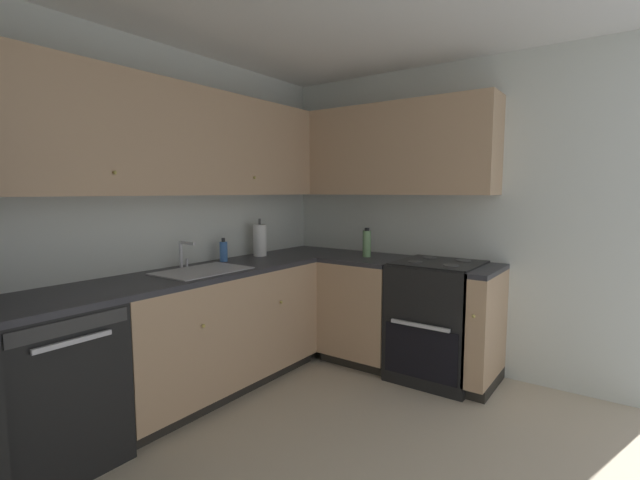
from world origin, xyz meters
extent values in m
cube|color=#BCAD93|center=(0.00, 0.00, -0.01)|extent=(3.67, 2.88, 0.02)
cube|color=silver|center=(0.00, 1.46, 1.22)|extent=(3.77, 0.05, 2.43)
cube|color=silver|center=(1.86, 0.00, 1.22)|extent=(0.05, 2.98, 2.43)
cube|color=black|center=(-0.72, 1.14, 0.43)|extent=(0.60, 0.60, 0.85)
cube|color=#333333|center=(-0.72, 0.84, 0.80)|extent=(0.55, 0.01, 0.07)
cube|color=silver|center=(-0.72, 0.82, 0.73)|extent=(0.36, 0.02, 0.02)
cube|color=tan|center=(0.41, 1.14, 0.47)|extent=(1.65, 0.60, 0.76)
cube|color=black|center=(0.41, 1.17, 0.04)|extent=(1.65, 0.54, 0.09)
sphere|color=tan|center=(0.05, 0.83, 0.61)|extent=(0.02, 0.02, 0.02)
sphere|color=tan|center=(0.77, 0.83, 0.61)|extent=(0.02, 0.02, 0.02)
cube|color=#2D2D33|center=(0.41, 1.14, 0.87)|extent=(2.85, 0.60, 0.03)
cube|color=tan|center=(1.54, 0.54, 0.47)|extent=(0.60, 0.60, 0.76)
cube|color=black|center=(1.57, 0.54, 0.04)|extent=(0.54, 0.60, 0.09)
cube|color=tan|center=(1.54, -0.44, 0.47)|extent=(0.60, 0.15, 0.76)
cube|color=black|center=(1.57, -0.44, 0.04)|extent=(0.54, 0.15, 0.09)
sphere|color=tan|center=(1.22, -0.44, 0.61)|extent=(0.02, 0.02, 0.02)
cube|color=#2D2D33|center=(1.54, 0.54, 0.87)|extent=(0.60, 0.60, 0.03)
cube|color=#2D2D33|center=(1.54, -0.44, 0.87)|extent=(0.60, 0.15, 0.03)
cube|color=black|center=(1.56, -0.08, 0.44)|extent=(0.64, 0.62, 0.89)
cube|color=black|center=(1.23, -0.08, 0.28)|extent=(0.02, 0.55, 0.37)
cube|color=silver|center=(1.21, -0.08, 0.49)|extent=(0.02, 0.43, 0.02)
cube|color=black|center=(1.56, -0.08, 0.89)|extent=(0.59, 0.60, 0.01)
cube|color=black|center=(1.86, -0.08, 0.96)|extent=(0.03, 0.60, 0.15)
cylinder|color=#4C4C4C|center=(1.41, -0.22, 0.90)|extent=(0.11, 0.11, 0.01)
cylinder|color=#4C4C4C|center=(1.41, 0.06, 0.90)|extent=(0.11, 0.11, 0.01)
cylinder|color=#4C4C4C|center=(1.70, -0.22, 0.90)|extent=(0.11, 0.11, 0.01)
cylinder|color=#4C4C4C|center=(1.70, 0.06, 0.90)|extent=(0.11, 0.11, 0.01)
cube|color=tan|center=(0.25, 1.28, 1.77)|extent=(2.53, 0.32, 0.73)
sphere|color=tan|center=(-0.31, 1.11, 1.53)|extent=(0.02, 0.02, 0.02)
sphere|color=tan|center=(0.81, 1.11, 1.53)|extent=(0.02, 0.02, 0.02)
cube|color=tan|center=(1.68, 0.50, 1.77)|extent=(0.32, 1.88, 0.73)
cube|color=#B7B7BC|center=(0.29, 1.11, 0.89)|extent=(0.60, 0.40, 0.01)
cube|color=gray|center=(0.29, 1.11, 0.84)|extent=(0.55, 0.36, 0.09)
cube|color=#99999E|center=(0.29, 1.11, 0.86)|extent=(0.02, 0.35, 0.06)
cylinder|color=silver|center=(0.29, 1.34, 0.98)|extent=(0.02, 0.02, 0.19)
cylinder|color=silver|center=(0.29, 1.26, 1.07)|extent=(0.02, 0.15, 0.02)
cylinder|color=silver|center=(0.34, 1.34, 0.92)|extent=(0.02, 0.02, 0.06)
cylinder|color=#3F72BF|center=(0.67, 1.32, 0.96)|extent=(0.06, 0.06, 0.15)
cylinder|color=#262626|center=(0.67, 1.32, 1.06)|extent=(0.03, 0.03, 0.03)
cylinder|color=white|center=(1.06, 1.30, 1.02)|extent=(0.11, 0.11, 0.27)
cylinder|color=#3F3F3F|center=(1.06, 1.30, 1.04)|extent=(0.02, 0.02, 0.33)
cylinder|color=#729E66|center=(1.54, 0.54, 1.00)|extent=(0.07, 0.07, 0.22)
cylinder|color=black|center=(1.54, 0.54, 1.12)|extent=(0.04, 0.04, 0.02)
camera|label=1|loc=(-1.69, -1.29, 1.43)|focal=25.07mm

